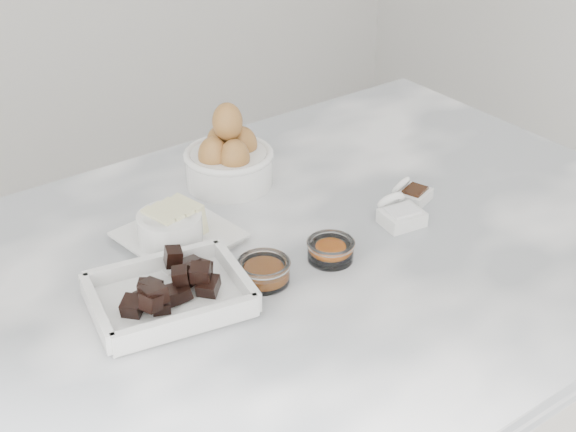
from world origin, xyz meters
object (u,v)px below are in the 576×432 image
object	(u,v)px
zest_bowl	(331,249)
vanilla_spoon	(411,193)
chocolate_dish	(169,292)
sugar_ramekin	(170,230)
butter_plate	(177,230)
salt_spoon	(399,213)
egg_bowl	(229,158)
honey_bowl	(264,271)

from	to	relation	value
zest_bowl	vanilla_spoon	bearing A→B (deg)	14.67
chocolate_dish	sugar_ramekin	xyz separation A→B (m)	(0.07, 0.12, 0.01)
sugar_ramekin	zest_bowl	bearing A→B (deg)	-43.42
butter_plate	salt_spoon	world-z (taller)	butter_plate
sugar_ramekin	salt_spoon	distance (m)	0.34
vanilla_spoon	egg_bowl	bearing A→B (deg)	132.72
sugar_ramekin	vanilla_spoon	distance (m)	0.38
egg_bowl	zest_bowl	size ratio (longest dim) A/B	2.15
honey_bowl	salt_spoon	size ratio (longest dim) A/B	0.91
butter_plate	egg_bowl	size ratio (longest dim) A/B	1.13
salt_spoon	sugar_ramekin	bearing A→B (deg)	155.87
zest_bowl	vanilla_spoon	xyz separation A→B (m)	(0.21, 0.05, -0.00)
chocolate_dish	vanilla_spoon	size ratio (longest dim) A/B	3.11
chocolate_dish	zest_bowl	world-z (taller)	chocolate_dish
chocolate_dish	honey_bowl	size ratio (longest dim) A/B	3.04
chocolate_dish	butter_plate	bearing A→B (deg)	56.52
chocolate_dish	vanilla_spoon	bearing A→B (deg)	2.08
sugar_ramekin	egg_bowl	bearing A→B (deg)	33.60
chocolate_dish	vanilla_spoon	xyz separation A→B (m)	(0.44, 0.02, -0.01)
zest_bowl	salt_spoon	xyz separation A→B (m)	(0.15, 0.02, -0.00)
egg_bowl	honey_bowl	distance (m)	0.28
egg_bowl	vanilla_spoon	distance (m)	0.29
chocolate_dish	zest_bowl	size ratio (longest dim) A/B	3.27
salt_spoon	butter_plate	bearing A→B (deg)	153.53
sugar_ramekin	vanilla_spoon	world-z (taller)	sugar_ramekin
chocolate_dish	honey_bowl	bearing A→B (deg)	-11.70
honey_bowl	salt_spoon	bearing A→B (deg)	1.23
butter_plate	salt_spoon	size ratio (longest dim) A/B	2.06
butter_plate	salt_spoon	bearing A→B (deg)	-26.47
honey_bowl	salt_spoon	distance (m)	0.25
honey_bowl	vanilla_spoon	distance (m)	0.31
honey_bowl	zest_bowl	world-z (taller)	honey_bowl
butter_plate	sugar_ramekin	xyz separation A→B (m)	(-0.01, -0.01, 0.01)
butter_plate	salt_spoon	xyz separation A→B (m)	(0.29, -0.15, -0.01)
butter_plate	zest_bowl	world-z (taller)	butter_plate
vanilla_spoon	sugar_ramekin	bearing A→B (deg)	164.66
zest_bowl	vanilla_spoon	size ratio (longest dim) A/B	0.95
sugar_ramekin	zest_bowl	size ratio (longest dim) A/B	1.35
chocolate_dish	sugar_ramekin	distance (m)	0.14
egg_bowl	zest_bowl	xyz separation A→B (m)	(-0.01, -0.27, -0.03)
egg_bowl	salt_spoon	xyz separation A→B (m)	(0.14, -0.25, -0.03)
egg_bowl	honey_bowl	bearing A→B (deg)	-113.47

